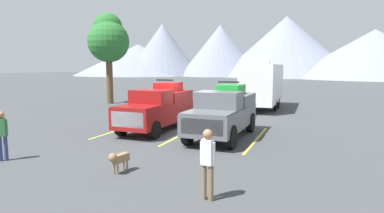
{
  "coord_description": "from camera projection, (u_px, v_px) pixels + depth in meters",
  "views": [
    {
      "loc": [
        5.96,
        -15.03,
        3.26
      ],
      "look_at": [
        0.0,
        0.36,
        1.2
      ],
      "focal_mm": 30.75,
      "sensor_mm": 36.0,
      "label": 1
    }
  ],
  "objects": [
    {
      "name": "ground_plane",
      "position": [
        189.0,
        131.0,
        16.45
      ],
      "size": [
        240.0,
        240.0,
        0.0
      ],
      "primitive_type": "plane",
      "color": "#3F4244"
    },
    {
      "name": "pickup_truck_a",
      "position": [
        158.0,
        107.0,
        16.73
      ],
      "size": [
        2.1,
        5.31,
        2.54
      ],
      "color": "maroon",
      "rests_on": "ground"
    },
    {
      "name": "pickup_truck_b",
      "position": [
        223.0,
        111.0,
        15.0
      ],
      "size": [
        2.19,
        5.35,
        2.52
      ],
      "color": "#595B60",
      "rests_on": "ground"
    },
    {
      "name": "lot_stripe_a",
      "position": [
        123.0,
        129.0,
        17.1
      ],
      "size": [
        0.12,
        5.5,
        0.01
      ],
      "primitive_type": "cube",
      "color": "gold",
      "rests_on": "ground"
    },
    {
      "name": "lot_stripe_b",
      "position": [
        185.0,
        133.0,
        15.85
      ],
      "size": [
        0.12,
        5.5,
        0.01
      ],
      "primitive_type": "cube",
      "color": "gold",
      "rests_on": "ground"
    },
    {
      "name": "lot_stripe_c",
      "position": [
        257.0,
        139.0,
        14.61
      ],
      "size": [
        0.12,
        5.5,
        0.01
      ],
      "primitive_type": "cube",
      "color": "gold",
      "rests_on": "ground"
    },
    {
      "name": "camper_trailer_a",
      "position": [
        263.0,
        83.0,
        24.7
      ],
      "size": [
        2.41,
        8.24,
        3.64
      ],
      "color": "white",
      "rests_on": "ground"
    },
    {
      "name": "person_a",
      "position": [
        208.0,
        160.0,
        7.89
      ],
      "size": [
        0.39,
        0.24,
        1.76
      ],
      "color": "#726047",
      "rests_on": "ground"
    },
    {
      "name": "person_b",
      "position": [
        2.0,
        133.0,
        11.22
      ],
      "size": [
        0.32,
        0.31,
        1.71
      ],
      "color": "navy",
      "rests_on": "ground"
    },
    {
      "name": "dog",
      "position": [
        118.0,
        159.0,
        9.97
      ],
      "size": [
        0.34,
        0.86,
        0.67
      ],
      "color": "olive",
      "rests_on": "ground"
    },
    {
      "name": "tree_a",
      "position": [
        108.0,
        39.0,
        27.92
      ],
      "size": [
        3.5,
        3.5,
        7.74
      ],
      "color": "brown",
      "rests_on": "ground"
    },
    {
      "name": "mountain_ridge",
      "position": [
        300.0,
        51.0,
        93.72
      ],
      "size": [
        145.15,
        47.77,
        17.85
      ],
      "color": "gray",
      "rests_on": "ground"
    }
  ]
}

